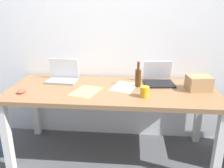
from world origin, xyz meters
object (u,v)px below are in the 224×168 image
Objects in this scene: coffee_mug at (145,92)px; laptop_left at (63,76)px; cardboard_box at (199,83)px; beer_bottle at (138,77)px; desk at (112,97)px; laptop_right at (158,79)px; computer_mouse at (21,91)px.

laptop_left is at bearing 155.81° from coffee_mug.
laptop_left reaches higher than cardboard_box.
laptop_left is 1.30× the size of beer_bottle.
desk is at bearing -20.63° from laptop_left.
desk is 9.40× the size of cardboard_box.
laptop_right is 3.35× the size of coffee_mug.
computer_mouse is 0.47× the size of cardboard_box.
coffee_mug is at bearing -24.19° from laptop_left.
beer_bottle is 1.10m from computer_mouse.
desk is 0.84m from computer_mouse.
beer_bottle is at bearing -7.55° from laptop_left.
laptop_right is at bearing 24.24° from desk.
laptop_right reaches higher than desk.
laptop_left reaches higher than computer_mouse.
desk is at bearing -176.44° from cardboard_box.
computer_mouse reaches higher than desk.
laptop_left is 0.47m from computer_mouse.
beer_bottle is (0.79, -0.10, 0.04)m from laptop_left.
cardboard_box is at bearing -4.85° from beer_bottle.
laptop_left is 0.92m from coffee_mug.
computer_mouse is 1.12m from coffee_mug.
computer_mouse is at bearing -179.80° from coffee_mug.
cardboard_box is at bearing -6.42° from laptop_left.
coffee_mug is at bearing 9.81° from computer_mouse.
desk is 6.27× the size of laptop_right.
beer_bottle is 2.62× the size of coffee_mug.
laptop_right is 3.18× the size of computer_mouse.
computer_mouse is at bearing -172.00° from cardboard_box.
laptop_right is 0.41m from coffee_mug.
laptop_right is at bearing 26.40° from computer_mouse.
cardboard_box is (0.81, 0.05, 0.15)m from desk.
computer_mouse is at bearing -125.87° from laptop_left.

